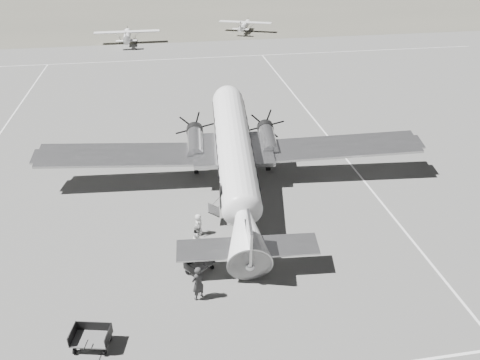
% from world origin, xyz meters
% --- Properties ---
extents(ground, '(260.00, 260.00, 0.00)m').
position_xyz_m(ground, '(0.00, 0.00, 0.00)').
color(ground, slate).
rests_on(ground, ground).
extents(taxi_line_right, '(0.15, 80.00, 0.01)m').
position_xyz_m(taxi_line_right, '(12.00, 0.00, 0.01)').
color(taxi_line_right, white).
rests_on(taxi_line_right, ground).
extents(taxi_line_horizon, '(90.00, 0.15, 0.01)m').
position_xyz_m(taxi_line_horizon, '(0.00, 40.00, 0.01)').
color(taxi_line_horizon, white).
rests_on(taxi_line_horizon, ground).
extents(grass_infield, '(260.00, 90.00, 0.01)m').
position_xyz_m(grass_infield, '(0.00, 95.00, 0.00)').
color(grass_infield, '#5C594D').
rests_on(grass_infield, ground).
extents(dc3_airliner, '(30.49, 22.32, 5.53)m').
position_xyz_m(dc3_airliner, '(2.00, 2.05, 2.76)').
color(dc3_airliner, '#B9BABC').
rests_on(dc3_airliner, ground).
extents(light_plane_left, '(10.37, 8.46, 2.13)m').
position_xyz_m(light_plane_left, '(-7.62, 50.44, 1.06)').
color(light_plane_left, white).
rests_on(light_plane_left, ground).
extents(light_plane_right, '(11.42, 10.43, 1.93)m').
position_xyz_m(light_plane_right, '(12.20, 55.92, 0.97)').
color(light_plane_right, white).
rests_on(light_plane_right, ground).
extents(baggage_cart_near, '(2.00, 1.92, 0.93)m').
position_xyz_m(baggage_cart_near, '(-1.38, -6.21, 0.46)').
color(baggage_cart_near, '#545454').
rests_on(baggage_cart_near, ground).
extents(baggage_cart_far, '(2.10, 1.68, 1.05)m').
position_xyz_m(baggage_cart_far, '(-6.83, -10.71, 0.52)').
color(baggage_cart_far, '#545454').
rests_on(baggage_cart_far, ground).
extents(ground_crew, '(0.90, 0.84, 2.06)m').
position_xyz_m(ground_crew, '(-1.63, -8.32, 1.03)').
color(ground_crew, '#2B2B2B').
rests_on(ground_crew, ground).
extents(ramp_agent, '(0.98, 1.09, 1.83)m').
position_xyz_m(ramp_agent, '(-1.22, -4.17, 0.91)').
color(ramp_agent, '#ACACA9').
rests_on(ramp_agent, ground).
extents(passenger, '(0.67, 0.83, 1.47)m').
position_xyz_m(passenger, '(-1.10, -2.60, 0.73)').
color(passenger, silver).
rests_on(passenger, ground).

